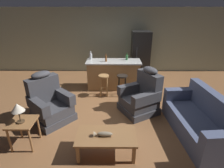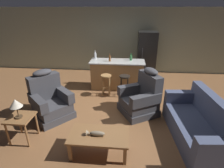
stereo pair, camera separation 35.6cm
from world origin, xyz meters
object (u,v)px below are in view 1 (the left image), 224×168
object	(u,v)px
coffee_table	(106,137)
kitchen_island	(114,74)
fish_figurine	(103,134)
bottle_wine_dark	(91,56)
recliner_near_island	(141,97)
bar_stool_left	(104,82)
recliner_near_lamp	(50,104)
bottle_short_amber	(127,57)
end_table	(23,126)
bottle_tall_green	(106,58)
refrigerator	(140,54)
couch	(200,121)
bar_stool_right	(122,82)
table_lamp	(18,108)

from	to	relation	value
coffee_table	kitchen_island	bearing A→B (deg)	87.48
fish_figurine	bottle_wine_dark	bearing A→B (deg)	100.09
recliner_near_island	bar_stool_left	size ratio (longest dim) A/B	1.76
recliner_near_lamp	bottle_short_amber	xyz separation A→B (m)	(1.99, 2.05, 0.62)
coffee_table	recliner_near_island	distance (m)	1.74
end_table	kitchen_island	distance (m)	3.33
bottle_tall_green	refrigerator	bearing A→B (deg)	43.81
fish_figurine	bar_stool_left	size ratio (longest dim) A/B	0.50
recliner_near_lamp	couch	bearing A→B (deg)	33.28
fish_figurine	kitchen_island	bearing A→B (deg)	86.42
recliner_near_lamp	recliner_near_island	bearing A→B (deg)	52.01
bar_stool_right	bottle_short_amber	size ratio (longest dim) A/B	2.87
fish_figurine	bottle_wine_dark	distance (m)	3.38
recliner_near_lamp	table_lamp	xyz separation A→B (m)	(-0.21, -0.94, 0.45)
couch	bar_stool_right	bearing A→B (deg)	-53.80
kitchen_island	bottle_wine_dark	world-z (taller)	bottle_wine_dark
end_table	bottle_tall_green	bearing A→B (deg)	61.42
recliner_near_lamp	bottle_tall_green	size ratio (longest dim) A/B	4.66
kitchen_island	bar_stool_left	bearing A→B (deg)	-115.38
recliner_near_island	couch	bearing A→B (deg)	111.43
bottle_tall_green	coffee_table	bearing A→B (deg)	-87.83
bottle_wine_dark	bottle_tall_green	bearing A→B (deg)	-26.47
bar_stool_right	fish_figurine	bearing A→B (deg)	-100.69
coffee_table	couch	xyz separation A→B (m)	(1.99, 0.57, -0.02)
recliner_near_island	bottle_short_amber	size ratio (longest dim) A/B	5.07
table_lamp	bottle_tall_green	distance (m)	3.19
bottle_tall_green	end_table	bearing A→B (deg)	-118.58
bar_stool_left	bar_stool_right	world-z (taller)	same
coffee_table	recliner_near_lamp	bearing A→B (deg)	141.55
bottle_short_amber	end_table	bearing A→B (deg)	-126.58
fish_figurine	kitchen_island	distance (m)	3.07
kitchen_island	bottle_short_amber	size ratio (longest dim) A/B	7.61
table_lamp	recliner_near_island	bearing A→B (deg)	27.93
fish_figurine	couch	distance (m)	2.14
fish_figurine	end_table	xyz separation A→B (m)	(-1.57, 0.24, -0.00)
coffee_table	bottle_short_amber	world-z (taller)	bottle_short_amber
fish_figurine	table_lamp	distance (m)	1.64
recliner_near_lamp	bar_stool_right	bearing A→B (deg)	77.73
bottle_tall_green	bottle_short_amber	bearing A→B (deg)	15.46
refrigerator	bottle_tall_green	world-z (taller)	refrigerator
couch	bottle_short_amber	xyz separation A→B (m)	(-1.41, 2.60, 0.70)
refrigerator	table_lamp	bearing A→B (deg)	-124.81
end_table	recliner_near_lamp	bearing A→B (deg)	76.90
bar_stool_left	bottle_tall_green	world-z (taller)	bottle_tall_green
end_table	bottle_wine_dark	distance (m)	3.25
bottle_short_amber	bottle_wine_dark	bearing A→B (deg)	176.60
table_lamp	bottle_wine_dark	bearing A→B (deg)	72.16
bar_stool_right	bottle_wine_dark	distance (m)	1.46
kitchen_island	bar_stool_right	distance (m)	0.68
recliner_near_island	end_table	xyz separation A→B (m)	(-2.49, -1.29, 0.04)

